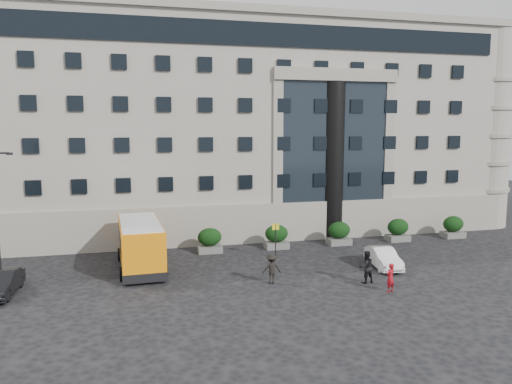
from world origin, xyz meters
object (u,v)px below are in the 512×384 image
hedge_c (276,237)px  minibus (140,243)px  hedge_f (453,227)px  parked_car_b (2,284)px  white_taxi (383,258)px  pedestrian_c (272,269)px  pedestrian_b (366,267)px  pedestrian_a (390,278)px  hedge_d (339,233)px  bus_stop_sign (276,235)px  hedge_e (398,230)px  hedge_b (210,240)px  hedge_a (138,244)px

hedge_c → minibus: size_ratio=0.24×
hedge_f → minibus: size_ratio=0.24×
hedge_c → parked_car_b: size_ratio=0.45×
hedge_f → white_taxi: bearing=-146.2°
pedestrian_c → pedestrian_b: bearing=169.2°
pedestrian_a → pedestrian_c: size_ratio=0.93×
hedge_d → pedestrian_c: hedge_d is taller
hedge_d → hedge_f: size_ratio=1.00×
bus_stop_sign → parked_car_b: (-17.00, -3.88, -1.05)m
white_taxi → pedestrian_c: (-8.16, -1.43, 0.23)m
hedge_d → hedge_e: 5.20m
hedge_b → minibus: 6.03m
hedge_d → bus_stop_sign: bearing=-155.3°
hedge_c → pedestrian_b: (2.80, -9.54, 0.06)m
hedge_c → hedge_e: (10.40, 0.00, 0.00)m
hedge_f → parked_car_b: 34.16m
bus_stop_sign → minibus: size_ratio=0.33×
parked_car_b → white_taxi: parked_car_b is taller
hedge_e → pedestrian_c: 15.49m
minibus → pedestrian_b: (13.07, -6.39, -0.75)m
hedge_e → hedge_f: same height
hedge_b → pedestrian_c: hedge_b is taller
white_taxi → pedestrian_b: 3.82m
white_taxi → pedestrian_c: bearing=-162.4°
hedge_b → hedge_d: (10.40, 0.00, 0.00)m
hedge_b → white_taxi: hedge_b is taller
hedge_e → minibus: 20.93m
bus_stop_sign → white_taxi: size_ratio=0.63×
parked_car_b → pedestrian_b: (20.70, -2.86, 0.31)m
hedge_e → pedestrian_a: size_ratio=1.10×
hedge_b → hedge_c: bearing=0.0°
parked_car_b → minibus: bearing=28.6°
hedge_a → parked_car_b: bearing=-138.3°
hedge_b → hedge_f: 20.80m
parked_car_b → white_taxi: bearing=3.5°
hedge_e → pedestrian_b: pedestrian_b is taller
pedestrian_c → parked_car_b: bearing=-3.3°
parked_car_b → hedge_f: bearing=15.1°
hedge_a → hedge_d: same height
hedge_a → white_taxi: size_ratio=0.46×
hedge_b → pedestrian_b: size_ratio=0.94×
hedge_b → hedge_f: same height
hedge_a → hedge_e: same height
hedge_f → pedestrian_c: 20.09m
hedge_b → pedestrian_b: pedestrian_b is taller
parked_car_b → pedestrian_a: (21.29, -4.71, 0.16)m
white_taxi → parked_car_b: bearing=-172.6°
hedge_a → parked_car_b: size_ratio=0.45×
bus_stop_sign → pedestrian_b: bearing=-61.2°
hedge_a → pedestrian_c: hedge_a is taller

